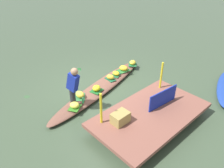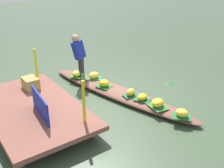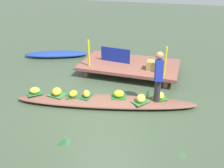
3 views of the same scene
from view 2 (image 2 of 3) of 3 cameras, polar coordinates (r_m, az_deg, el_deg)
name	(u,v)px [view 2 (image 2 of 3)]	position (r m, az deg, el deg)	size (l,w,h in m)	color
canal_water	(116,95)	(6.92, 0.92, -2.43)	(40.00, 40.00, 0.00)	#3B4B36
dock_platform	(33,108)	(5.98, -16.77, -4.96)	(3.20, 1.80, 0.36)	brown
vendor_boat	(116,92)	(6.87, 0.93, -1.75)	(4.71, 0.69, 0.18)	brown
leaf_mat_0	(94,78)	(7.46, -3.91, 1.22)	(0.42, 0.29, 0.01)	#2E6F3A
banana_bunch_0	(94,75)	(7.43, -3.94, 1.89)	(0.30, 0.22, 0.19)	yellow
leaf_mat_1	(131,95)	(6.52, 4.03, -2.42)	(0.38, 0.24, 0.01)	#185734
banana_bunch_1	(131,92)	(6.48, 4.05, -1.75)	(0.27, 0.18, 0.17)	gold
leaf_mat_2	(104,86)	(6.97, -1.74, -0.49)	(0.37, 0.32, 0.01)	#1C6126
banana_bunch_2	(104,83)	(6.93, -1.75, 0.20)	(0.27, 0.25, 0.19)	yellow
leaf_mat_3	(181,116)	(5.83, 14.81, -6.79)	(0.38, 0.30, 0.01)	#206635
banana_bunch_3	(182,113)	(5.79, 14.90, -6.08)	(0.27, 0.23, 0.17)	gold
leaf_mat_4	(77,76)	(7.65, -7.64, 1.67)	(0.38, 0.30, 0.01)	#347521
banana_bunch_4	(77,73)	(7.62, -7.68, 2.27)	(0.27, 0.23, 0.18)	#F0E54C
leaf_mat_5	(142,100)	(6.34, 6.55, -3.38)	(0.38, 0.27, 0.01)	#1E572F
banana_bunch_5	(142,97)	(6.30, 6.58, -2.81)	(0.27, 0.21, 0.14)	gold
leaf_mat_6	(158,106)	(6.10, 9.84, -4.80)	(0.45, 0.33, 0.01)	#2F7231
banana_bunch_6	(158,103)	(6.05, 9.90, -4.02)	(0.32, 0.26, 0.19)	gold
vendor_person	(79,53)	(7.39, -7.20, 6.64)	(0.27, 0.44, 1.25)	#28282D
water_bottle	(82,77)	(7.38, -6.43, 1.60)	(0.06, 0.06, 0.19)	#44BB6E
market_banner	(40,105)	(5.42, -15.31, -4.40)	(1.03, 0.03, 0.48)	navy
railing_post_west	(84,102)	(4.97, -6.13, -3.84)	(0.06, 0.06, 0.86)	yellow
railing_post_east	(36,65)	(6.99, -16.10, 3.93)	(0.06, 0.06, 0.86)	yellow
produce_crate	(31,83)	(6.70, -17.22, 0.16)	(0.44, 0.32, 0.28)	#9A8446
drifting_plant_0	(112,64)	(9.10, -0.07, 4.45)	(0.21, 0.17, 0.01)	#335331
drifting_plant_1	(171,84)	(7.75, 12.59, 0.07)	(0.25, 0.15, 0.01)	#1B5322
drifting_plant_2	(167,83)	(7.75, 11.85, 0.15)	(0.22, 0.14, 0.01)	#335737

